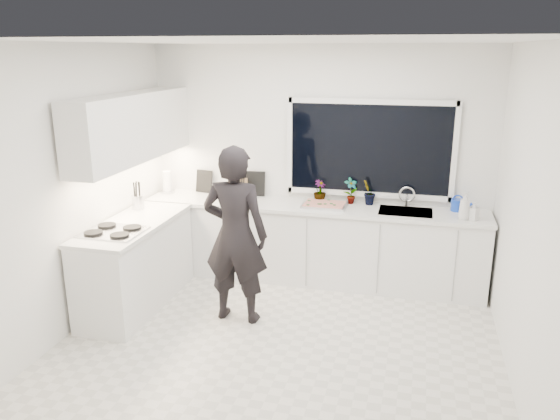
# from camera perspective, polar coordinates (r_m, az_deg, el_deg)

# --- Properties ---
(floor) EXTENTS (4.00, 3.50, 0.02)m
(floor) POSITION_cam_1_polar(r_m,az_deg,el_deg) (5.32, 0.11, -13.37)
(floor) COLOR beige
(floor) RESTS_ON ground
(wall_back) EXTENTS (4.00, 0.02, 2.70)m
(wall_back) POSITION_cam_1_polar(r_m,az_deg,el_deg) (6.47, 3.96, 4.94)
(wall_back) COLOR white
(wall_back) RESTS_ON ground
(wall_left) EXTENTS (0.02, 3.50, 2.70)m
(wall_left) POSITION_cam_1_polar(r_m,az_deg,el_deg) (5.62, -20.19, 2.19)
(wall_left) COLOR white
(wall_left) RESTS_ON ground
(wall_right) EXTENTS (0.02, 3.50, 2.70)m
(wall_right) POSITION_cam_1_polar(r_m,az_deg,el_deg) (4.74, 24.40, -0.80)
(wall_right) COLOR white
(wall_right) RESTS_ON ground
(ceiling) EXTENTS (4.00, 3.50, 0.02)m
(ceiling) POSITION_cam_1_polar(r_m,az_deg,el_deg) (4.62, 0.13, 17.37)
(ceiling) COLOR white
(ceiling) RESTS_ON wall_back
(window) EXTENTS (1.80, 0.02, 1.00)m
(window) POSITION_cam_1_polar(r_m,az_deg,el_deg) (6.32, 9.33, 6.33)
(window) COLOR black
(window) RESTS_ON wall_back
(base_cabinets_back) EXTENTS (3.92, 0.58, 0.88)m
(base_cabinets_back) POSITION_cam_1_polar(r_m,az_deg,el_deg) (6.42, 3.30, -3.58)
(base_cabinets_back) COLOR white
(base_cabinets_back) RESTS_ON floor
(base_cabinets_left) EXTENTS (0.58, 1.60, 0.88)m
(base_cabinets_left) POSITION_cam_1_polar(r_m,az_deg,el_deg) (6.00, -14.77, -5.61)
(base_cabinets_left) COLOR white
(base_cabinets_left) RESTS_ON floor
(countertop_back) EXTENTS (3.94, 0.62, 0.04)m
(countertop_back) POSITION_cam_1_polar(r_m,az_deg,el_deg) (6.27, 3.35, 0.34)
(countertop_back) COLOR silver
(countertop_back) RESTS_ON base_cabinets_back
(countertop_left) EXTENTS (0.62, 1.60, 0.04)m
(countertop_left) POSITION_cam_1_polar(r_m,az_deg,el_deg) (5.84, -15.10, -1.42)
(countertop_left) COLOR silver
(countertop_left) RESTS_ON base_cabinets_left
(upper_cabinets) EXTENTS (0.34, 2.10, 0.70)m
(upper_cabinets) POSITION_cam_1_polar(r_m,az_deg,el_deg) (6.00, -15.16, 8.35)
(upper_cabinets) COLOR white
(upper_cabinets) RESTS_ON wall_left
(sink) EXTENTS (0.58, 0.42, 0.14)m
(sink) POSITION_cam_1_polar(r_m,az_deg,el_deg) (6.18, 12.95, -0.58)
(sink) COLOR silver
(sink) RESTS_ON countertop_back
(faucet) EXTENTS (0.03, 0.03, 0.22)m
(faucet) POSITION_cam_1_polar(r_m,az_deg,el_deg) (6.33, 13.10, 1.32)
(faucet) COLOR silver
(faucet) RESTS_ON countertop_back
(stovetop) EXTENTS (0.56, 0.48, 0.03)m
(stovetop) POSITION_cam_1_polar(r_m,az_deg,el_deg) (5.56, -17.04, -2.12)
(stovetop) COLOR black
(stovetop) RESTS_ON countertop_left
(person) EXTENTS (0.66, 0.44, 1.78)m
(person) POSITION_cam_1_polar(r_m,az_deg,el_deg) (5.35, -4.69, -2.64)
(person) COLOR black
(person) RESTS_ON floor
(pizza_tray) EXTENTS (0.50, 0.37, 0.03)m
(pizza_tray) POSITION_cam_1_polar(r_m,az_deg,el_deg) (6.21, 4.67, 0.51)
(pizza_tray) COLOR silver
(pizza_tray) RESTS_ON countertop_back
(pizza) EXTENTS (0.45, 0.33, 0.01)m
(pizza) POSITION_cam_1_polar(r_m,az_deg,el_deg) (6.21, 4.67, 0.66)
(pizza) COLOR #B42318
(pizza) RESTS_ON pizza_tray
(watering_can) EXTENTS (0.18, 0.18, 0.13)m
(watering_can) POSITION_cam_1_polar(r_m,az_deg,el_deg) (6.32, 18.04, 0.48)
(watering_can) COLOR #143CBF
(watering_can) RESTS_ON countertop_back
(paper_towel_roll) EXTENTS (0.13, 0.13, 0.26)m
(paper_towel_roll) POSITION_cam_1_polar(r_m,az_deg,el_deg) (6.91, -11.70, 2.83)
(paper_towel_roll) COLOR white
(paper_towel_roll) RESTS_ON countertop_back
(knife_block) EXTENTS (0.15, 0.13, 0.22)m
(knife_block) POSITION_cam_1_polar(r_m,az_deg,el_deg) (6.59, -3.99, 2.31)
(knife_block) COLOR olive
(knife_block) RESTS_ON countertop_back
(utensil_crock) EXTENTS (0.13, 0.13, 0.16)m
(utensil_crock) POSITION_cam_1_polar(r_m,az_deg,el_deg) (6.28, -14.62, 0.80)
(utensil_crock) COLOR silver
(utensil_crock) RESTS_ON countertop_left
(picture_frame_large) EXTENTS (0.22, 0.06, 0.28)m
(picture_frame_large) POSITION_cam_1_polar(r_m,az_deg,el_deg) (6.86, -7.93, 3.00)
(picture_frame_large) COLOR black
(picture_frame_large) RESTS_ON countertop_back
(picture_frame_small) EXTENTS (0.25, 0.04, 0.30)m
(picture_frame_small) POSITION_cam_1_polar(r_m,az_deg,el_deg) (6.64, -2.65, 2.78)
(picture_frame_small) COLOR black
(picture_frame_small) RESTS_ON countertop_back
(herb_plants) EXTENTS (0.76, 0.20, 0.31)m
(herb_plants) POSITION_cam_1_polar(r_m,az_deg,el_deg) (6.33, 7.05, 1.93)
(herb_plants) COLOR #26662D
(herb_plants) RESTS_ON countertop_back
(soap_bottles) EXTENTS (0.24, 0.16, 0.29)m
(soap_bottles) POSITION_cam_1_polar(r_m,az_deg,el_deg) (6.01, 19.01, 0.26)
(soap_bottles) COLOR #D8BF66
(soap_bottles) RESTS_ON countertop_back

